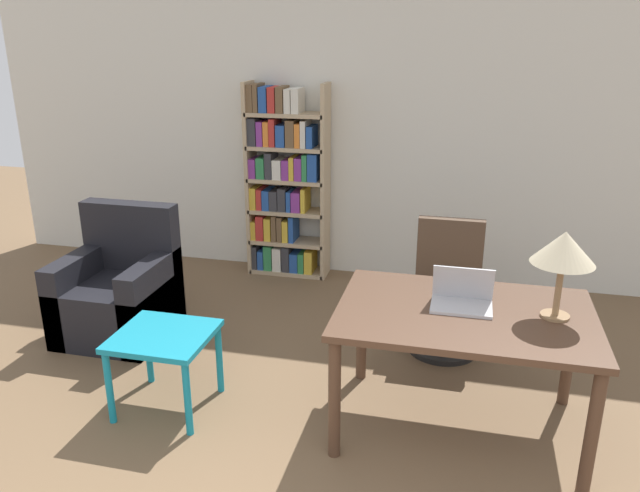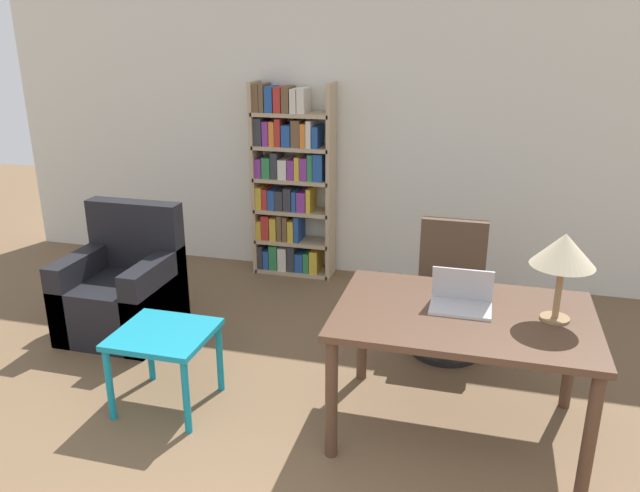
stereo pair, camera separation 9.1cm
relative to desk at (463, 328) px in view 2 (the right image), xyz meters
name	(u,v)px [view 2 (the right image)]	position (x,y,z in m)	size (l,w,h in m)	color
wall_back	(401,138)	(-0.73, 2.41, 0.67)	(8.00, 0.06, 2.70)	silver
desk	(463,328)	(0.00, 0.00, 0.00)	(1.45, 0.98, 0.78)	#4C3323
laptop	(461,299)	(-0.02, 0.06, 0.15)	(0.35, 0.24, 0.24)	#B2B2B7
table_lamp	(564,252)	(0.49, 0.04, 0.50)	(0.34, 0.34, 0.50)	olive
office_chair	(449,294)	(-0.13, 1.04, -0.24)	(0.52, 0.52, 0.97)	black
side_table_blue	(164,343)	(-1.80, -0.21, -0.24)	(0.58, 0.55, 0.52)	teal
armchair	(123,292)	(-2.63, 0.66, -0.35)	(0.78, 0.77, 1.00)	black
bookshelf	(289,184)	(-1.75, 2.22, 0.22)	(0.77, 0.28, 1.84)	tan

